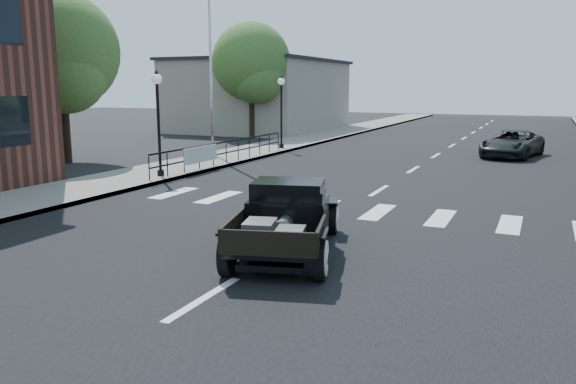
% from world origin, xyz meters
% --- Properties ---
extents(ground, '(120.00, 120.00, 0.00)m').
position_xyz_m(ground, '(0.00, 0.00, 0.00)').
color(ground, black).
rests_on(ground, ground).
extents(road, '(14.00, 80.00, 0.02)m').
position_xyz_m(road, '(0.00, 15.00, 0.01)').
color(road, black).
rests_on(road, ground).
extents(road_markings, '(12.00, 60.00, 0.06)m').
position_xyz_m(road_markings, '(0.00, 10.00, 0.00)').
color(road_markings, silver).
rests_on(road_markings, ground).
extents(sidewalk_left, '(3.00, 80.00, 0.15)m').
position_xyz_m(sidewalk_left, '(-8.50, 15.00, 0.07)').
color(sidewalk_left, gray).
rests_on(sidewalk_left, ground).
extents(low_building_left, '(10.00, 12.00, 5.00)m').
position_xyz_m(low_building_left, '(-15.00, 28.00, 2.50)').
color(low_building_left, '#9F9585').
rests_on(low_building_left, ground).
extents(railing, '(0.08, 10.00, 1.00)m').
position_xyz_m(railing, '(-7.30, 10.00, 0.65)').
color(railing, black).
rests_on(railing, sidewalk_left).
extents(banner, '(0.04, 2.20, 0.60)m').
position_xyz_m(banner, '(-7.22, 8.00, 0.45)').
color(banner, silver).
rests_on(banner, sidewalk_left).
extents(lamp_post_b, '(0.36, 0.36, 3.64)m').
position_xyz_m(lamp_post_b, '(-7.60, 6.00, 1.97)').
color(lamp_post_b, black).
rests_on(lamp_post_b, sidewalk_left).
extents(lamp_post_c, '(0.36, 0.36, 3.64)m').
position_xyz_m(lamp_post_c, '(-7.60, 16.00, 1.97)').
color(lamp_post_c, black).
rests_on(lamp_post_c, sidewalk_left).
extents(flagpole, '(0.12, 0.12, 11.20)m').
position_xyz_m(flagpole, '(-9.20, 12.00, 5.75)').
color(flagpole, silver).
rests_on(flagpole, sidewalk_left).
extents(big_tree_near, '(4.85, 4.85, 7.12)m').
position_xyz_m(big_tree_near, '(-14.00, 8.00, 3.56)').
color(big_tree_near, '#3D6029').
rests_on(big_tree_near, ground).
extents(big_tree_far, '(4.93, 4.93, 7.24)m').
position_xyz_m(big_tree_far, '(-12.50, 22.00, 3.62)').
color(big_tree_far, '#3D6029').
rests_on(big_tree_far, ground).
extents(hotrod_pickup, '(3.00, 4.56, 1.45)m').
position_xyz_m(hotrod_pickup, '(0.15, -0.25, 0.73)').
color(hotrod_pickup, black).
rests_on(hotrod_pickup, ground).
extents(second_car, '(2.93, 4.76, 1.23)m').
position_xyz_m(second_car, '(3.26, 18.01, 0.62)').
color(second_car, black).
rests_on(second_car, ground).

